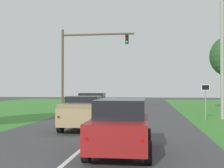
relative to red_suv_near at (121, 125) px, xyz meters
The scene contains 7 objects.
ground_plane 7.97m from the red_suv_near, 101.46° to the left, with size 120.00×120.00×0.00m, color #424244.
red_suv_near is the anchor object (origin of this frame).
pickup_truck_lead 6.43m from the red_suv_near, 114.95° to the left, with size 2.44×5.15×1.90m.
traffic_light 20.04m from the red_suv_near, 108.48° to the left, with size 7.52×0.40×8.43m.
keep_moving_sign 12.99m from the red_suv_near, 67.08° to the left, with size 0.60×0.09×2.76m.
crossing_suv_far 23.01m from the red_suv_near, 103.94° to the left, with size 4.75×2.10×1.83m.
utility_pole_right 14.60m from the red_suv_near, 63.08° to the left, with size 0.28×0.28×9.33m, color #9E998E.
Camera 1 is at (2.69, -5.62, 2.32)m, focal length 46.84 mm.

